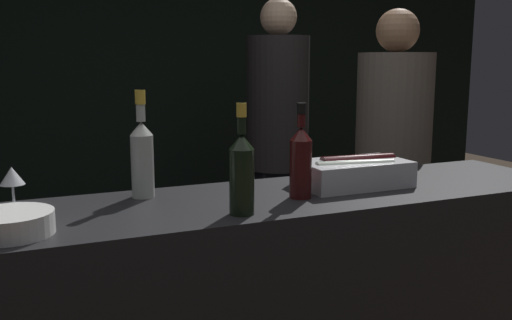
{
  "coord_description": "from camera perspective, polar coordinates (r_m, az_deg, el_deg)",
  "views": [
    {
      "loc": [
        -0.73,
        -1.4,
        1.48
      ],
      "look_at": [
        0.0,
        0.29,
        1.15
      ],
      "focal_mm": 40.0,
      "sensor_mm": 36.0,
      "label": 1
    }
  ],
  "objects": [
    {
      "name": "person_blond_tee",
      "position": [
        2.95,
        13.46,
        -0.46
      ],
      "size": [
        0.37,
        0.37,
        1.72
      ],
      "rotation": [
        0.0,
        0.0,
        -0.51
      ],
      "color": "black",
      "rests_on": "ground_plane"
    },
    {
      "name": "bowl_white",
      "position": [
        1.6,
        -23.31,
        -5.79
      ],
      "size": [
        0.22,
        0.22,
        0.06
      ],
      "color": "white",
      "rests_on": "bar_counter"
    },
    {
      "name": "ice_bin_with_bottles",
      "position": [
        2.06,
        9.75,
        -1.15
      ],
      "size": [
        0.39,
        0.23,
        0.11
      ],
      "color": "silver",
      "rests_on": "bar_counter"
    },
    {
      "name": "red_wine_bottle_black_foil",
      "position": [
        1.85,
        4.5,
        0.04
      ],
      "size": [
        0.07,
        0.07,
        0.31
      ],
      "color": "#380F0F",
      "rests_on": "bar_counter"
    },
    {
      "name": "champagne_bottle",
      "position": [
        1.65,
        -1.44,
        -1.08
      ],
      "size": [
        0.07,
        0.07,
        0.32
      ],
      "color": "black",
      "rests_on": "bar_counter"
    },
    {
      "name": "rose_wine_bottle",
      "position": [
        1.89,
        -11.32,
        0.53
      ],
      "size": [
        0.07,
        0.07,
        0.35
      ],
      "color": "#B2B7AD",
      "rests_on": "bar_counter"
    },
    {
      "name": "wall_back_chalkboard",
      "position": [
        4.18,
        -13.49,
        8.61
      ],
      "size": [
        6.4,
        0.06,
        2.8
      ],
      "color": "black",
      "rests_on": "ground_plane"
    },
    {
      "name": "person_in_hoodie",
      "position": [
        3.35,
        2.18,
        2.13
      ],
      "size": [
        0.36,
        0.36,
        1.82
      ],
      "rotation": [
        0.0,
        0.0,
        -2.04
      ],
      "color": "black",
      "rests_on": "ground_plane"
    },
    {
      "name": "wine_glass",
      "position": [
        1.9,
        -23.21,
        -1.63
      ],
      "size": [
        0.07,
        0.07,
        0.12
      ],
      "color": "silver",
      "rests_on": "bar_counter"
    }
  ]
}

